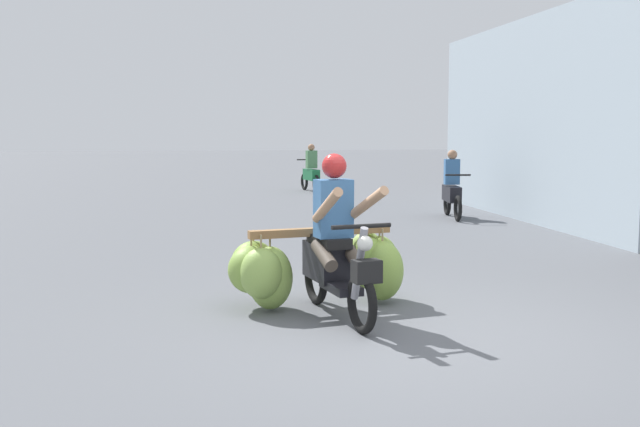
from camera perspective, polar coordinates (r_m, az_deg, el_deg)
The scene contains 5 objects.
ground_plane at distance 6.63m, azimuth 7.23°, elevation -9.35°, with size 120.00×120.00×0.00m, color #56595E.
motorbike_main_loaded at distance 7.46m, azimuth -0.07°, elevation -3.79°, with size 1.90×1.94×1.58m.
motorbike_distant_ahead_left at distance 21.70m, azimuth -0.70°, elevation 3.20°, with size 0.55×1.61×1.40m.
motorbike_distant_ahead_right at distance 15.41m, azimuth 10.16°, elevation 1.77°, with size 0.52×1.61×1.40m.
shopfront_building at distance 16.18m, azimuth 20.84°, elevation 6.72°, with size 3.53×8.51×3.99m.
Camera 1 is at (-1.85, -6.11, 1.80)m, focal length 41.43 mm.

